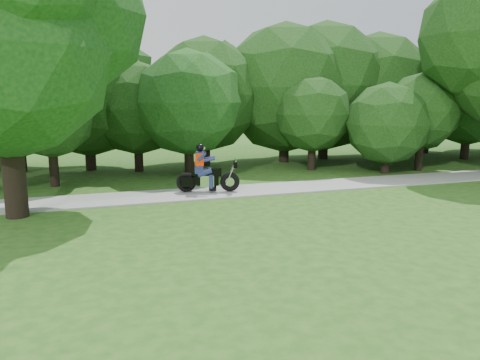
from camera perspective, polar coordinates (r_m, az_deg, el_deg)
ground at (r=12.87m, az=23.43°, el=-7.43°), size 100.00×100.00×0.00m
walkway at (r=19.36m, az=7.64°, el=-0.81°), size 60.00×2.20×0.06m
tree_line at (r=26.19m, az=7.50°, el=10.16°), size 39.82×11.40×7.94m
big_tree_west at (r=16.20m, az=-27.07°, el=16.39°), size 8.64×6.56×9.96m
touring_motorcycle at (r=17.97m, az=-4.40°, el=0.67°), size 2.41×1.17×1.86m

